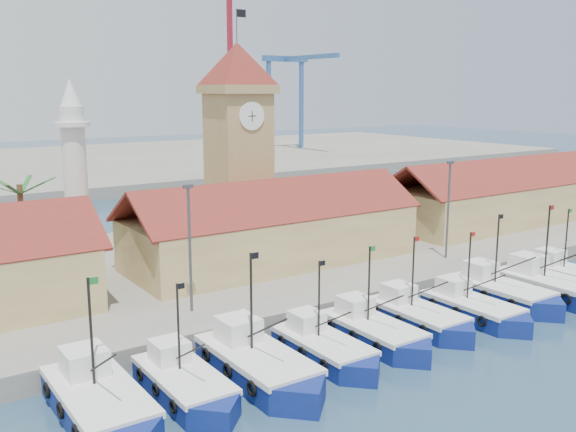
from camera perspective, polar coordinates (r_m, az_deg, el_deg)
ground at (r=44.47m, az=13.08°, el=-11.42°), size 400.00×400.00×0.00m
quay at (r=62.04m, az=-3.36°, el=-3.91°), size 140.00×32.00×1.50m
terminal at (r=141.76m, az=-21.56°, el=3.96°), size 240.00×80.00×2.00m
boat_0 at (r=35.83m, az=-16.27°, el=-15.91°), size 3.81×10.44×7.90m
boat_1 at (r=37.17m, az=-9.01°, el=-14.74°), size 3.28×8.99×6.80m
boat_2 at (r=38.70m, az=-2.47°, el=-13.31°), size 3.86×10.59×8.01m
boat_3 at (r=41.38m, az=3.42°, el=-11.85°), size 3.24×8.88×6.72m
boat_4 at (r=44.19m, az=7.84°, el=-10.36°), size 3.38×9.26×7.01m
boat_5 at (r=47.51m, az=11.63°, el=-8.93°), size 3.36×9.21×6.97m
boat_6 at (r=50.20m, az=16.33°, el=-8.06°), size 3.33×9.12×6.90m
boat_7 at (r=54.41m, az=18.62°, el=-6.63°), size 3.65×10.01×7.57m
boat_8 at (r=57.11m, az=22.58°, el=-6.01°), size 3.90×10.70×8.09m
boat_9 at (r=61.58m, az=23.93°, el=-5.01°), size 3.41×9.35×7.08m
hall_center at (r=57.96m, az=-1.36°, el=-1.67°), size 27.04×10.13×7.61m
hall_right at (r=79.64m, az=18.37°, el=1.29°), size 31.20×10.13×7.61m
clock_tower at (r=61.83m, az=-4.43°, el=6.59°), size 5.80×5.80×22.70m
minaret at (r=58.10m, az=-18.38°, el=3.54°), size 3.00×3.00×16.30m
palm_tree at (r=55.57m, az=-22.53°, el=-0.71°), size 5.60×5.03×8.39m
lamp_posts at (r=51.35m, az=3.94°, el=-0.53°), size 80.70×0.25×9.03m
crane_red_right at (r=151.04m, az=-4.93°, el=15.44°), size 1.00×33.04×47.28m
gantry at (r=163.05m, az=0.43°, el=12.28°), size 13.00×22.00×23.20m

